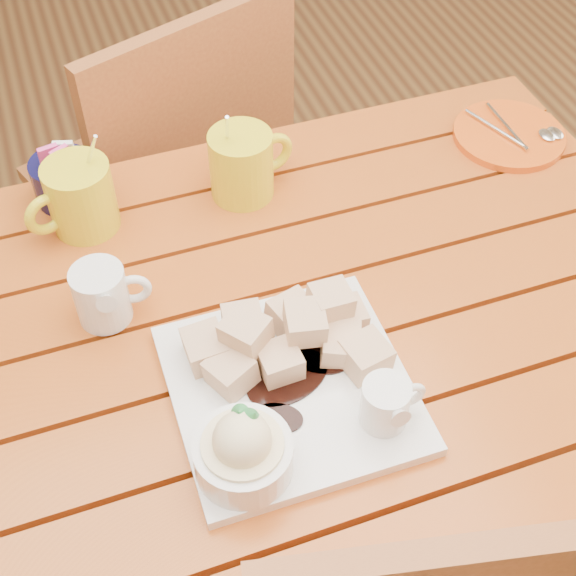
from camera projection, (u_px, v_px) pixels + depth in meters
name	position (u px, v px, depth m)	size (l,w,h in m)	color
ground	(273.00, 563.00, 1.60)	(5.00, 5.00, 0.00)	#4F2B16
table	(267.00, 377.00, 1.12)	(1.20, 0.79, 0.75)	#8E3412
dessert_plate	(284.00, 389.00, 0.94)	(0.28, 0.28, 0.11)	white
coffee_mug_left	(79.00, 197.00, 1.13)	(0.13, 0.10, 0.16)	yellow
coffee_mug_right	(243.00, 163.00, 1.18)	(0.13, 0.09, 0.16)	yellow
cream_pitcher	(103.00, 294.00, 1.02)	(0.10, 0.09, 0.08)	white
sugar_caddy	(64.00, 179.00, 1.18)	(0.09, 0.09, 0.10)	#0B0B33
orange_saucer	(510.00, 135.00, 1.30)	(0.18, 0.18, 0.02)	#E45613
chair_far	(174.00, 178.00, 1.62)	(0.54, 0.54, 0.90)	brown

